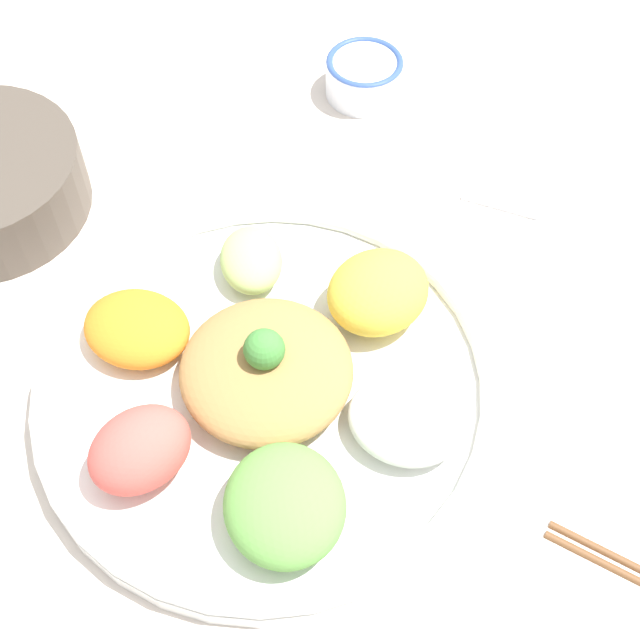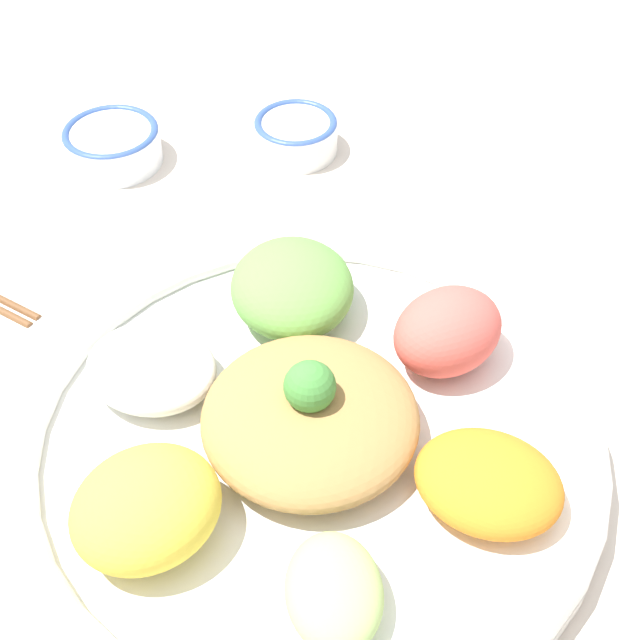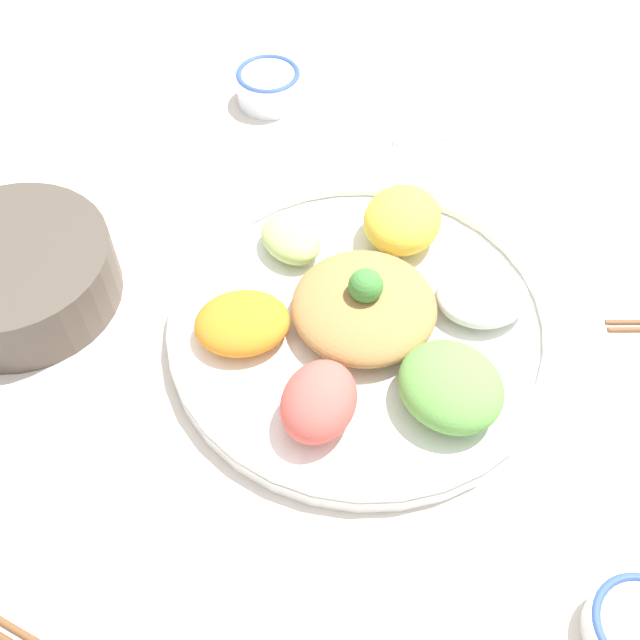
{
  "view_description": "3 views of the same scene",
  "coord_description": "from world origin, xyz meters",
  "px_view_note": "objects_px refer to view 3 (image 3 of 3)",
  "views": [
    {
      "loc": [
        -0.05,
        -0.38,
        0.7
      ],
      "look_at": [
        0.03,
        0.03,
        0.1
      ],
      "focal_mm": 50.0,
      "sensor_mm": 36.0,
      "label": 1
    },
    {
      "loc": [
        0.04,
        0.4,
        0.53
      ],
      "look_at": [
        -0.03,
        -0.01,
        0.1
      ],
      "focal_mm": 50.0,
      "sensor_mm": 36.0,
      "label": 2
    },
    {
      "loc": [
        -0.36,
        -0.3,
        0.66
      ],
      "look_at": [
        -0.05,
        0.05,
        0.03
      ],
      "focal_mm": 42.0,
      "sensor_mm": 36.0,
      "label": 3
    }
  ],
  "objects_px": {
    "rice_bowl_blue": "(639,629)",
    "serving_spoon_extra": "(454,135)",
    "salad_platter": "(367,318)",
    "sauce_bowl_red": "(269,85)",
    "side_serving_bowl": "(16,272)"
  },
  "relations": [
    {
      "from": "sauce_bowl_red",
      "to": "rice_bowl_blue",
      "type": "xyz_separation_m",
      "value": [
        -0.23,
        -0.75,
        -0.01
      ]
    },
    {
      "from": "rice_bowl_blue",
      "to": "side_serving_bowl",
      "type": "height_order",
      "value": "side_serving_bowl"
    },
    {
      "from": "sauce_bowl_red",
      "to": "rice_bowl_blue",
      "type": "distance_m",
      "value": 0.79
    },
    {
      "from": "salad_platter",
      "to": "rice_bowl_blue",
      "type": "height_order",
      "value": "salad_platter"
    },
    {
      "from": "rice_bowl_blue",
      "to": "side_serving_bowl",
      "type": "xyz_separation_m",
      "value": [
        -0.2,
        0.66,
        0.02
      ]
    },
    {
      "from": "sauce_bowl_red",
      "to": "serving_spoon_extra",
      "type": "bearing_deg",
      "value": -58.72
    },
    {
      "from": "rice_bowl_blue",
      "to": "serving_spoon_extra",
      "type": "xyz_separation_m",
      "value": [
        0.36,
        0.53,
        -0.02
      ]
    },
    {
      "from": "sauce_bowl_red",
      "to": "serving_spoon_extra",
      "type": "distance_m",
      "value": 0.26
    },
    {
      "from": "side_serving_bowl",
      "to": "serving_spoon_extra",
      "type": "bearing_deg",
      "value": -13.28
    },
    {
      "from": "side_serving_bowl",
      "to": "serving_spoon_extra",
      "type": "height_order",
      "value": "side_serving_bowl"
    },
    {
      "from": "serving_spoon_extra",
      "to": "salad_platter",
      "type": "bearing_deg",
      "value": 59.51
    },
    {
      "from": "rice_bowl_blue",
      "to": "serving_spoon_extra",
      "type": "relative_size",
      "value": 0.68
    },
    {
      "from": "sauce_bowl_red",
      "to": "side_serving_bowl",
      "type": "distance_m",
      "value": 0.44
    },
    {
      "from": "sauce_bowl_red",
      "to": "rice_bowl_blue",
      "type": "bearing_deg",
      "value": -106.66
    },
    {
      "from": "salad_platter",
      "to": "rice_bowl_blue",
      "type": "distance_m",
      "value": 0.38
    }
  ]
}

